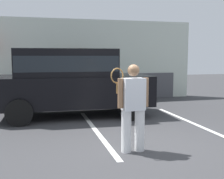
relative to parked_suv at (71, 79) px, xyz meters
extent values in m
plane|color=#38383A|center=(0.99, -3.35, -1.15)|extent=(40.00, 40.00, 0.00)
cube|color=silver|center=(0.38, -1.85, -1.14)|extent=(0.12, 4.40, 0.01)
cube|color=silver|center=(3.13, -1.85, -1.14)|extent=(0.12, 4.40, 0.01)
cube|color=silver|center=(0.99, 3.14, 0.52)|extent=(9.29, 0.30, 3.34)
cube|color=#4C4C51|center=(0.99, 2.94, -0.60)|extent=(7.81, 0.10, 1.10)
cube|color=brown|center=(0.54, 2.92, -0.10)|extent=(0.90, 0.06, 2.10)
cube|color=black|center=(0.11, 0.00, -0.35)|extent=(4.66, 2.06, 0.90)
cube|color=black|center=(-0.14, 0.00, 0.50)|extent=(2.96, 1.86, 0.80)
cube|color=black|center=(-0.14, 0.00, 0.48)|extent=(2.90, 1.88, 0.44)
cylinder|color=black|center=(1.69, 0.89, -0.79)|extent=(0.73, 0.28, 0.72)
cylinder|color=black|center=(1.62, -1.01, -0.79)|extent=(0.73, 0.28, 0.72)
cylinder|color=black|center=(-1.41, 1.00, -0.79)|extent=(0.73, 0.28, 0.72)
cylinder|color=black|center=(-1.47, -0.90, -0.79)|extent=(0.73, 0.28, 0.72)
cylinder|color=white|center=(0.92, -3.55, -0.74)|extent=(0.19, 0.19, 0.82)
cylinder|color=white|center=(0.64, -3.57, -0.74)|extent=(0.19, 0.19, 0.82)
cube|color=silver|center=(0.78, -3.56, -0.02)|extent=(0.43, 0.29, 0.61)
sphere|color=#8C6647|center=(0.78, -3.56, 0.43)|extent=(0.23, 0.23, 0.23)
cylinder|color=#8C6647|center=(1.04, -3.54, 0.00)|extent=(0.10, 0.10, 0.56)
cylinder|color=#8C6647|center=(0.52, -3.58, 0.00)|extent=(0.10, 0.10, 0.56)
torus|color=olive|center=(0.47, -3.53, 0.33)|extent=(0.28, 0.13, 0.29)
cylinder|color=olive|center=(0.47, -3.53, 0.10)|extent=(0.03, 0.03, 0.20)
cylinder|color=gray|center=(3.27, 2.15, -1.03)|extent=(0.37, 0.37, 0.22)
sphere|color=#387F33|center=(3.27, 2.15, -0.68)|extent=(0.57, 0.57, 0.57)
camera|label=1|loc=(-0.96, -8.59, 0.70)|focal=45.22mm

